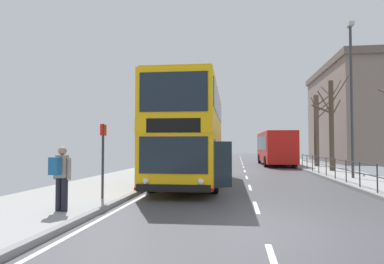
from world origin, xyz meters
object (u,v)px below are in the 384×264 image
object	(u,v)px
bare_tree_far_02	(331,122)
pedestrian_with_backpack	(61,173)
street_lamp_far_side	(351,88)
background_building_00	(370,114)
bus_stop_sign_near	(103,152)
double_decker_bus_main	(192,134)
background_building_01	(361,125)
bare_tree_far_01	(317,129)
background_bus_far_lane	(275,147)

from	to	relation	value
bare_tree_far_02	pedestrian_with_backpack	bearing A→B (deg)	-124.78
street_lamp_far_side	background_building_00	world-z (taller)	background_building_00
bare_tree_far_02	background_building_00	xyz separation A→B (m)	(8.64, 16.39, 2.04)
pedestrian_with_backpack	bare_tree_far_02	world-z (taller)	bare_tree_far_02
bus_stop_sign_near	double_decker_bus_main	bearing A→B (deg)	69.35
background_building_00	pedestrian_with_backpack	bearing A→B (deg)	-121.35
background_building_01	bus_stop_sign_near	bearing A→B (deg)	-118.02
bare_tree_far_02	bare_tree_far_01	bearing A→B (deg)	87.34
bare_tree_far_01	background_building_00	xyz separation A→B (m)	(8.40, 11.16, 2.23)
bare_tree_far_01	double_decker_bus_main	bearing A→B (deg)	-124.04
background_bus_far_lane	double_decker_bus_main	bearing A→B (deg)	-109.37
pedestrian_with_backpack	bus_stop_sign_near	xyz separation A→B (m)	(0.22, 2.23, 0.52)
bus_stop_sign_near	background_building_00	distance (m)	35.81
street_lamp_far_side	bare_tree_far_01	bearing A→B (deg)	86.82
background_bus_far_lane	street_lamp_far_side	size ratio (longest dim) A/B	1.20
double_decker_bus_main	bare_tree_far_02	size ratio (longest dim) A/B	1.67
background_bus_far_lane	street_lamp_far_side	bearing A→B (deg)	-79.83
background_building_01	bare_tree_far_01	bearing A→B (deg)	-116.18
street_lamp_far_side	background_building_01	distance (m)	37.00
street_lamp_far_side	background_bus_far_lane	bearing A→B (deg)	100.17
pedestrian_with_backpack	background_bus_far_lane	bearing A→B (deg)	71.52
background_bus_far_lane	background_building_00	distance (m)	14.37
pedestrian_with_backpack	double_decker_bus_main	bearing A→B (deg)	73.40
background_building_00	bare_tree_far_02	bearing A→B (deg)	-117.80
double_decker_bus_main	street_lamp_far_side	size ratio (longest dim) A/B	1.31
bus_stop_sign_near	bare_tree_far_02	xyz separation A→B (m)	(10.71, 13.50, 1.79)
pedestrian_with_backpack	background_building_01	distance (m)	51.04
bus_stop_sign_near	background_bus_far_lane	bearing A→B (deg)	70.30
double_decker_bus_main	pedestrian_with_backpack	bearing A→B (deg)	-106.60
bus_stop_sign_near	bare_tree_far_02	bearing A→B (deg)	51.58
bare_tree_far_01	background_building_00	distance (m)	14.15
bus_stop_sign_near	street_lamp_far_side	bearing A→B (deg)	38.68
background_bus_far_lane	background_building_00	xyz separation A→B (m)	(11.45, 7.82, 3.78)
street_lamp_far_side	double_decker_bus_main	bearing A→B (deg)	-162.41
street_lamp_far_side	bare_tree_far_02	world-z (taller)	street_lamp_far_side
background_building_00	background_bus_far_lane	bearing A→B (deg)	-145.65
background_building_01	background_building_00	bearing A→B (deg)	-105.19
background_building_00	bus_stop_sign_near	bearing A→B (deg)	-122.92
pedestrian_with_backpack	bare_tree_far_01	bearing A→B (deg)	61.95
pedestrian_with_backpack	street_lamp_far_side	world-z (taller)	street_lamp_far_side
background_bus_far_lane	bus_stop_sign_near	bearing A→B (deg)	-109.70
double_decker_bus_main	background_building_01	xyz separation A→B (m)	(20.79, 37.41, 2.48)
double_decker_bus_main	background_bus_far_lane	size ratio (longest dim) A/B	1.09
street_lamp_far_side	background_building_00	xyz separation A→B (m)	(8.98, 21.59, 0.57)
double_decker_bus_main	bare_tree_far_01	size ratio (longest dim) A/B	1.77
street_lamp_far_side	pedestrian_with_backpack	bearing A→B (deg)	-135.16
bare_tree_far_02	background_building_01	xyz separation A→B (m)	(12.23, 29.61, 1.45)
bare_tree_far_02	background_building_01	distance (m)	32.07
double_decker_bus_main	pedestrian_with_backpack	size ratio (longest dim) A/B	6.48
pedestrian_with_backpack	bare_tree_far_02	bearing A→B (deg)	55.22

